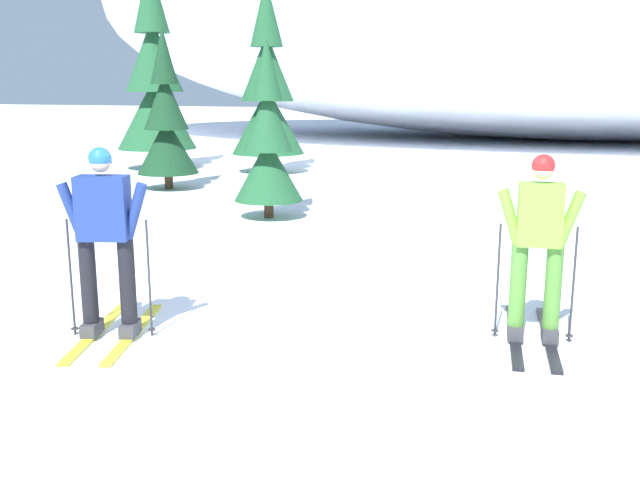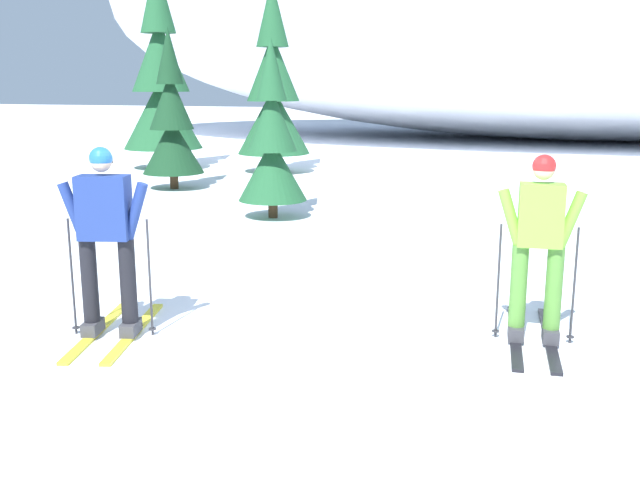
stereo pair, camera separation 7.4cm
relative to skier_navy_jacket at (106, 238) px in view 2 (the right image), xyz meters
The scene contains 7 objects.
ground_plane 1.99m from the skier_navy_jacket, 21.43° to the left, with size 120.00×120.00×0.00m, color white.
skier_navy_jacket is the anchor object (origin of this frame).
skier_lime_jacket 3.93m from the skier_navy_jacket, 15.24° to the left, with size 0.77×1.77×1.73m.
pine_tree_far_left 13.82m from the skier_navy_jacket, 117.42° to the left, with size 2.15×2.15×5.57m.
pine_tree_center_left 9.75m from the skier_navy_jacket, 115.32° to the left, with size 1.36×1.36×3.53m.
pine_tree_center 12.76m from the skier_navy_jacket, 104.16° to the left, with size 1.91×1.91×4.95m.
pine_tree_center_right 6.21m from the skier_navy_jacket, 97.00° to the left, with size 1.21×1.21×3.12m.
Camera 2 is at (2.17, -6.18, 2.34)m, focal length 40.29 mm.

